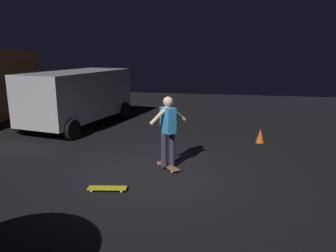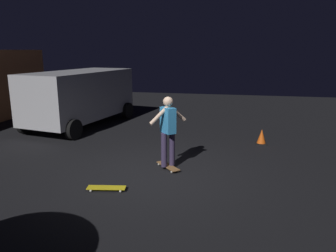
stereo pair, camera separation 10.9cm
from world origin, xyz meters
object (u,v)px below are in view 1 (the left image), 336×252
(parked_van, at_px, (78,95))
(traffic_cone, at_px, (260,137))
(skateboard_ridden, at_px, (168,166))
(skateboard_spare, at_px, (107,188))
(skater, at_px, (168,127))

(parked_van, relative_size, traffic_cone, 10.58)
(skateboard_ridden, xyz_separation_m, skateboard_spare, (-1.48, 0.97, 0.00))
(skateboard_ridden, relative_size, traffic_cone, 1.54)
(skateboard_spare, relative_size, traffic_cone, 1.74)
(skateboard_spare, height_order, traffic_cone, traffic_cone)
(skateboard_spare, height_order, skater, skater)
(parked_van, height_order, skateboard_spare, parked_van)
(traffic_cone, bearing_deg, skater, 137.91)
(skateboard_ridden, height_order, skateboard_spare, same)
(skater, bearing_deg, skateboard_spare, 146.71)
(skateboard_spare, xyz_separation_m, skater, (1.48, -0.97, 0.98))
(skateboard_ridden, bearing_deg, parked_van, 47.15)
(skateboard_spare, bearing_deg, skater, -33.29)
(skateboard_ridden, height_order, skater, skater)
(skateboard_spare, distance_m, traffic_cone, 5.26)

